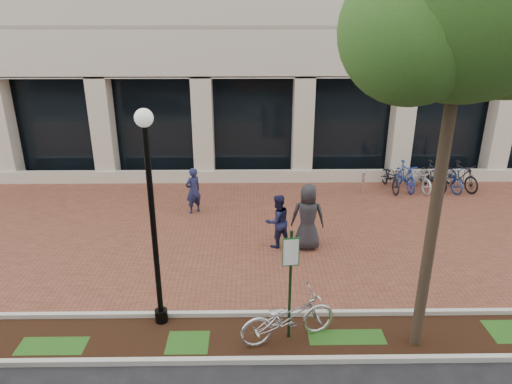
{
  "coord_description": "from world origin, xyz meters",
  "views": [
    {
      "loc": [
        -0.14,
        -13.13,
        6.32
      ],
      "look_at": [
        0.04,
        -0.8,
        1.59
      ],
      "focal_mm": 32.0,
      "sensor_mm": 36.0,
      "label": 1
    }
  ],
  "objects_px": {
    "parking_sign": "(290,272)",
    "pedestrian_right": "(308,217)",
    "street_tree": "(469,4)",
    "pedestrian_left": "(193,191)",
    "bollard": "(363,182)",
    "lamppost": "(152,211)",
    "pedestrian_mid": "(277,221)",
    "bike_rack_cluster": "(425,177)",
    "locked_bicycle": "(288,317)"
  },
  "relations": [
    {
      "from": "pedestrian_left",
      "to": "pedestrian_mid",
      "type": "bearing_deg",
      "value": 97.79
    },
    {
      "from": "pedestrian_right",
      "to": "bike_rack_cluster",
      "type": "relative_size",
      "value": 0.53
    },
    {
      "from": "pedestrian_left",
      "to": "parking_sign",
      "type": "bearing_deg",
      "value": 72.85
    },
    {
      "from": "pedestrian_left",
      "to": "bollard",
      "type": "relative_size",
      "value": 1.73
    },
    {
      "from": "parking_sign",
      "to": "pedestrian_right",
      "type": "bearing_deg",
      "value": 70.62
    },
    {
      "from": "pedestrian_mid",
      "to": "bollard",
      "type": "distance_m",
      "value": 5.47
    },
    {
      "from": "street_tree",
      "to": "bollard",
      "type": "xyz_separation_m",
      "value": [
        0.83,
        8.52,
        -6.04
      ]
    },
    {
      "from": "lamppost",
      "to": "pedestrian_left",
      "type": "xyz_separation_m",
      "value": [
        0.04,
        6.08,
        -1.87
      ]
    },
    {
      "from": "pedestrian_left",
      "to": "pedestrian_mid",
      "type": "xyz_separation_m",
      "value": [
        2.73,
        -2.52,
        -0.0
      ]
    },
    {
      "from": "lamppost",
      "to": "bollard",
      "type": "bearing_deg",
      "value": 50.99
    },
    {
      "from": "pedestrian_right",
      "to": "bike_rack_cluster",
      "type": "distance_m",
      "value": 7.1
    },
    {
      "from": "bike_rack_cluster",
      "to": "lamppost",
      "type": "bearing_deg",
      "value": -146.68
    },
    {
      "from": "lamppost",
      "to": "pedestrian_right",
      "type": "bearing_deg",
      "value": 43.37
    },
    {
      "from": "lamppost",
      "to": "locked_bicycle",
      "type": "relative_size",
      "value": 2.29
    },
    {
      "from": "bollard",
      "to": "bike_rack_cluster",
      "type": "height_order",
      "value": "bike_rack_cluster"
    },
    {
      "from": "bollard",
      "to": "street_tree",
      "type": "bearing_deg",
      "value": -95.58
    },
    {
      "from": "pedestrian_left",
      "to": "pedestrian_mid",
      "type": "relative_size",
      "value": 1.0
    },
    {
      "from": "locked_bicycle",
      "to": "pedestrian_right",
      "type": "relative_size",
      "value": 1.06
    },
    {
      "from": "parking_sign",
      "to": "pedestrian_right",
      "type": "relative_size",
      "value": 1.27
    },
    {
      "from": "street_tree",
      "to": "pedestrian_left",
      "type": "distance_m",
      "value": 10.43
    },
    {
      "from": "parking_sign",
      "to": "bike_rack_cluster",
      "type": "distance_m",
      "value": 10.75
    },
    {
      "from": "lamppost",
      "to": "pedestrian_mid",
      "type": "bearing_deg",
      "value": 52.06
    },
    {
      "from": "lamppost",
      "to": "street_tree",
      "type": "relative_size",
      "value": 0.56
    },
    {
      "from": "pedestrian_mid",
      "to": "bollard",
      "type": "xyz_separation_m",
      "value": [
        3.5,
        4.19,
        -0.33
      ]
    },
    {
      "from": "locked_bicycle",
      "to": "bike_rack_cluster",
      "type": "distance_m",
      "value": 10.75
    },
    {
      "from": "locked_bicycle",
      "to": "bike_rack_cluster",
      "type": "xyz_separation_m",
      "value": [
        6.08,
        8.86,
        -0.02
      ]
    },
    {
      "from": "pedestrian_left",
      "to": "pedestrian_right",
      "type": "bearing_deg",
      "value": 104.08
    },
    {
      "from": "parking_sign",
      "to": "lamppost",
      "type": "distance_m",
      "value": 3.04
    },
    {
      "from": "pedestrian_mid",
      "to": "pedestrian_right",
      "type": "bearing_deg",
      "value": 143.66
    },
    {
      "from": "locked_bicycle",
      "to": "pedestrian_left",
      "type": "bearing_deg",
      "value": 3.72
    },
    {
      "from": "bike_rack_cluster",
      "to": "pedestrian_left",
      "type": "bearing_deg",
      "value": -175.88
    },
    {
      "from": "locked_bicycle",
      "to": "pedestrian_left",
      "type": "height_order",
      "value": "pedestrian_left"
    },
    {
      "from": "pedestrian_mid",
      "to": "lamppost",
      "type": "bearing_deg",
      "value": 24.18
    },
    {
      "from": "lamppost",
      "to": "bollard",
      "type": "xyz_separation_m",
      "value": [
        6.27,
        7.74,
        -2.2
      ]
    },
    {
      "from": "locked_bicycle",
      "to": "pedestrian_mid",
      "type": "bearing_deg",
      "value": -18.62
    },
    {
      "from": "pedestrian_right",
      "to": "bike_rack_cluster",
      "type": "height_order",
      "value": "pedestrian_right"
    },
    {
      "from": "pedestrian_mid",
      "to": "pedestrian_right",
      "type": "distance_m",
      "value": 0.89
    },
    {
      "from": "pedestrian_left",
      "to": "pedestrian_right",
      "type": "xyz_separation_m",
      "value": [
        3.59,
        -2.65,
        0.18
      ]
    },
    {
      "from": "bollard",
      "to": "pedestrian_right",
      "type": "bearing_deg",
      "value": -121.48
    },
    {
      "from": "bike_rack_cluster",
      "to": "parking_sign",
      "type": "bearing_deg",
      "value": -134.18
    },
    {
      "from": "street_tree",
      "to": "pedestrian_left",
      "type": "height_order",
      "value": "street_tree"
    },
    {
      "from": "parking_sign",
      "to": "pedestrian_mid",
      "type": "distance_m",
      "value": 4.21
    },
    {
      "from": "pedestrian_left",
      "to": "pedestrian_right",
      "type": "height_order",
      "value": "pedestrian_right"
    },
    {
      "from": "pedestrian_left",
      "to": "bike_rack_cluster",
      "type": "relative_size",
      "value": 0.44
    },
    {
      "from": "pedestrian_mid",
      "to": "bike_rack_cluster",
      "type": "distance_m",
      "value": 7.66
    },
    {
      "from": "parking_sign",
      "to": "bike_rack_cluster",
      "type": "xyz_separation_m",
      "value": [
        6.05,
        8.82,
        -1.06
      ]
    },
    {
      "from": "bollard",
      "to": "bike_rack_cluster",
      "type": "distance_m",
      "value": 2.61
    },
    {
      "from": "locked_bicycle",
      "to": "bollard",
      "type": "relative_size",
      "value": 2.22
    },
    {
      "from": "pedestrian_right",
      "to": "bollard",
      "type": "height_order",
      "value": "pedestrian_right"
    },
    {
      "from": "lamppost",
      "to": "pedestrian_mid",
      "type": "xyz_separation_m",
      "value": [
        2.77,
        3.56,
        -1.87
      ]
    }
  ]
}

